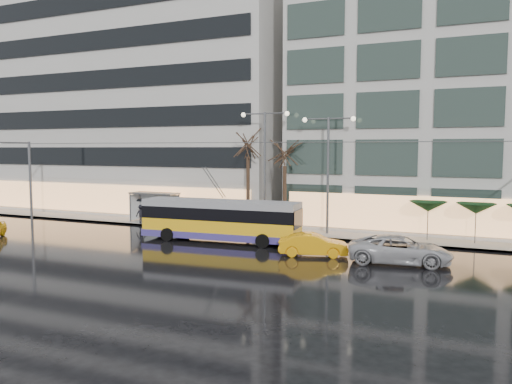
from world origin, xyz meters
The scene contains 19 objects.
ground centered at (0.00, 0.00, 0.00)m, with size 140.00×140.00×0.00m, color black.
sidewalk centered at (2.00, 14.00, 0.07)m, with size 80.00×10.00×0.15m, color gray.
kerb centered at (2.00, 9.05, 0.07)m, with size 80.00×0.10×0.15m, color slate.
building_left centered at (-16.00, 19.00, 11.15)m, with size 34.00×14.00×22.00m, color #B3B1AB.
building_right centered at (19.00, 19.00, 12.65)m, with size 32.00×14.00×25.00m, color #B3B1AB.
trolleybus centered at (0.89, 5.48, 1.40)m, with size 11.24×4.53×5.16m.
catenary centered at (1.00, 7.94, 4.25)m, with size 42.24×5.12×7.00m.
bus_shelter centered at (-8.38, 10.69, 1.96)m, with size 4.20×1.60×2.51m.
street_lamp_near centered at (2.00, 10.80, 5.99)m, with size 3.96×0.36×9.03m.
street_lamp_far centered at (7.00, 10.80, 5.71)m, with size 3.96×0.36×8.53m.
tree_a centered at (0.50, 11.00, 7.09)m, with size 3.20×3.20×8.40m.
tree_b centered at (3.50, 11.20, 6.40)m, with size 3.20×3.20×7.70m.
parasol_a centered at (14.00, 11.00, 2.45)m, with size 2.50×2.50×2.65m.
parasol_b centered at (17.00, 11.00, 2.45)m, with size 2.50×2.50×2.65m.
taxi_b centered at (8.12, 3.59, 0.68)m, with size 1.43×4.10×1.35m, color #FFA70D.
sedan_silver centered at (13.13, 3.61, 0.78)m, with size 2.59×5.61×1.56m, color #ACACB1.
pedestrian_a centered at (-7.54, 10.45, 1.63)m, with size 1.18×1.19×2.19m.
pedestrian_b centered at (-5.98, 10.99, 1.00)m, with size 0.98×0.87×1.70m.
pedestrian_c centered at (-8.58, 9.40, 1.27)m, with size 1.10×0.93×2.11m.
Camera 1 is at (16.62, -24.70, 6.43)m, focal length 35.00 mm.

